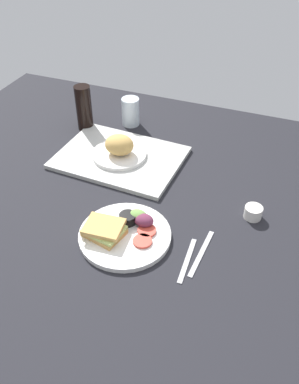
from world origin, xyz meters
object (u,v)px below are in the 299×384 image
(serving_tray, at_px, (120,158))
(knife, at_px, (201,253))
(drinking_glass, at_px, (131,112))
(soda_bottle, at_px, (84,108))
(plate_with_salad, at_px, (123,232))
(bread_plate_near, at_px, (119,149))
(fork, at_px, (187,260))
(espresso_cup, at_px, (253,212))

(serving_tray, height_order, knife, serving_tray)
(drinking_glass, height_order, soda_bottle, soda_bottle)
(plate_with_salad, distance_m, knife, 0.24)
(drinking_glass, relative_size, soda_bottle, 0.63)
(soda_bottle, bearing_deg, drinking_glass, 31.04)
(knife, bearing_deg, bread_plate_near, 54.06)
(fork, bearing_deg, knife, -39.67)
(bread_plate_near, bearing_deg, soda_bottle, 145.07)
(espresso_cup, distance_m, knife, 0.23)
(soda_bottle, distance_m, knife, 0.82)
(knife, bearing_deg, soda_bottle, 55.70)
(fork, bearing_deg, drinking_glass, 32.17)
(serving_tray, xyz_separation_m, soda_bottle, (-0.23, 0.16, 0.08))
(serving_tray, relative_size, bread_plate_near, 2.23)
(plate_with_salad, xyz_separation_m, drinking_glass, (-0.24, 0.61, 0.04))
(soda_bottle, xyz_separation_m, knife, (0.64, -0.50, -0.09))
(bread_plate_near, xyz_separation_m, drinking_glass, (-0.06, 0.26, 0.01))
(serving_tray, bearing_deg, fork, -45.15)
(drinking_glass, xyz_separation_m, knife, (0.48, -0.60, -0.06))
(espresso_cup, relative_size, knife, 0.29)
(fork, bearing_deg, espresso_cup, -32.07)
(serving_tray, bearing_deg, soda_bottle, 145.31)
(bread_plate_near, xyz_separation_m, fork, (0.38, -0.38, -0.04))
(plate_with_salad, height_order, drinking_glass, drinking_glass)
(bread_plate_near, distance_m, soda_bottle, 0.28)
(serving_tray, bearing_deg, knife, -39.86)
(serving_tray, distance_m, espresso_cup, 0.54)
(drinking_glass, bearing_deg, fork, -55.03)
(fork, bearing_deg, serving_tray, 42.05)
(serving_tray, relative_size, plate_with_salad, 1.63)
(bread_plate_near, distance_m, plate_with_salad, 0.40)
(fork, relative_size, knife, 0.89)
(plate_with_salad, bearing_deg, bread_plate_near, 116.03)
(bread_plate_near, bearing_deg, serving_tray, 97.42)
(soda_bottle, distance_m, fork, 0.82)
(espresso_cup, bearing_deg, knife, -117.64)
(serving_tray, height_order, espresso_cup, espresso_cup)
(bread_plate_near, relative_size, plate_with_salad, 0.73)
(espresso_cup, bearing_deg, soda_bottle, 158.48)
(soda_bottle, relative_size, fork, 1.09)
(plate_with_salad, relative_size, soda_bottle, 1.48)
(drinking_glass, relative_size, fork, 0.69)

